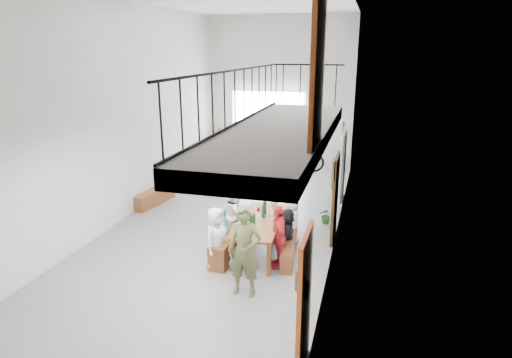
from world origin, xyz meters
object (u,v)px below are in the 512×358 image
(side_bench, at_px, (155,197))
(oak_barrel, at_px, (207,158))
(bench_inner, at_px, (235,239))
(serving_counter, at_px, (240,151))
(tasting_table, at_px, (261,223))
(bicycle_near, at_px, (274,158))
(host_standing, at_px, (245,251))

(side_bench, height_order, oak_barrel, oak_barrel)
(bench_inner, relative_size, serving_counter, 1.10)
(tasting_table, height_order, bicycle_near, bicycle_near)
(bench_inner, height_order, oak_barrel, oak_barrel)
(side_bench, relative_size, oak_barrel, 1.58)
(side_bench, bearing_deg, host_standing, -45.05)
(bicycle_near, bearing_deg, bench_inner, 177.11)
(side_bench, distance_m, serving_counter, 5.06)
(bench_inner, relative_size, host_standing, 1.31)
(tasting_table, distance_m, serving_counter, 7.68)
(bench_inner, xyz_separation_m, oak_barrel, (-2.95, 5.89, 0.23))
(side_bench, xyz_separation_m, oak_barrel, (0.19, 3.70, 0.27))
(side_bench, bearing_deg, serving_counter, 78.07)
(serving_counter, bearing_deg, oak_barrel, -119.14)
(host_standing, bearing_deg, bench_inner, 113.17)
(side_bench, height_order, host_standing, host_standing)
(oak_barrel, xyz_separation_m, bicycle_near, (2.30, 0.88, -0.06))
(host_standing, bearing_deg, tasting_table, 94.40)
(bench_inner, distance_m, oak_barrel, 6.59)
(side_bench, relative_size, serving_counter, 0.75)
(tasting_table, xyz_separation_m, bench_inner, (-0.59, 0.05, -0.45))
(side_bench, bearing_deg, tasting_table, -31.02)
(side_bench, height_order, serving_counter, serving_counter)
(tasting_table, relative_size, bench_inner, 0.97)
(bench_inner, height_order, host_standing, host_standing)
(tasting_table, relative_size, serving_counter, 1.07)
(oak_barrel, bearing_deg, tasting_table, -59.17)
(bench_inner, bearing_deg, tasting_table, -2.33)
(tasting_table, xyz_separation_m, host_standing, (0.13, -1.63, 0.14))
(oak_barrel, distance_m, bicycle_near, 2.46)
(bench_inner, relative_size, bicycle_near, 1.38)
(oak_barrel, relative_size, bicycle_near, 0.59)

